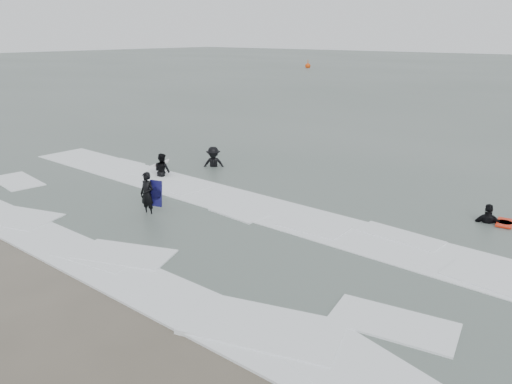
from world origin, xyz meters
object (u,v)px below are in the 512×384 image
Objects in this scene: surfer_centre at (149,215)px; buoy at (308,66)px; surfer_right_near at (487,224)px; surfer_wading at (163,177)px; surfer_breaker at (214,168)px.

buoy is (-40.18, 69.30, 0.42)m from surfer_centre.
buoy reaches higher than surfer_right_near.
surfer_right_near is (13.35, 3.50, 0.00)m from surfer_wading.
surfer_right_near is at bearing 29.06° from surfer_centre.
buoy is at bearing -61.14° from surfer_wading.
surfer_breaker is 1.02× the size of surfer_right_near.
surfer_right_near is at bearing -35.47° from surfer_breaker.
buoy reaches higher than surfer_breaker.
surfer_breaker is 73.21m from buoy.
surfer_centre is 0.86× the size of surfer_breaker.
surfer_breaker is at bearing -102.97° from surfer_wading.
surfer_breaker reaches higher than surfer_centre.
surfer_centre is at bearing -104.53° from surfer_breaker.
surfer_wading is 13.80m from surfer_right_near.
buoy is (-37.31, 62.98, 0.42)m from surfer_breaker.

